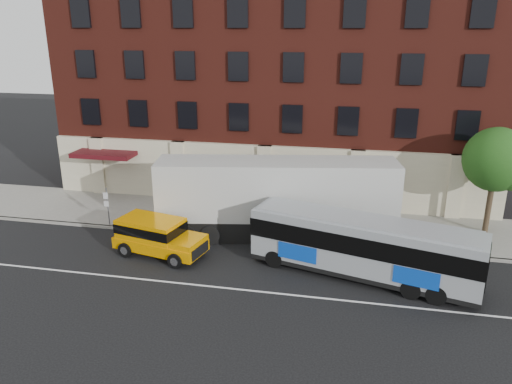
% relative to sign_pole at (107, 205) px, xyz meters
% --- Properties ---
extents(ground, '(120.00, 120.00, 0.00)m').
position_rel_sign_pole_xyz_m(ground, '(8.50, -6.15, -1.45)').
color(ground, black).
rests_on(ground, ground).
extents(sidewalk, '(60.00, 6.00, 0.15)m').
position_rel_sign_pole_xyz_m(sidewalk, '(8.50, 2.85, -1.38)').
color(sidewalk, '#9C988E').
rests_on(sidewalk, ground).
extents(kerb, '(60.00, 0.25, 0.15)m').
position_rel_sign_pole_xyz_m(kerb, '(8.50, -0.15, -1.38)').
color(kerb, '#9C988E').
rests_on(kerb, ground).
extents(lane_line, '(60.00, 0.12, 0.01)m').
position_rel_sign_pole_xyz_m(lane_line, '(8.50, -5.65, -1.45)').
color(lane_line, white).
rests_on(lane_line, ground).
extents(building, '(30.00, 12.10, 15.00)m').
position_rel_sign_pole_xyz_m(building, '(8.49, 10.77, 6.13)').
color(building, '#561C14').
rests_on(building, sidewalk).
extents(sign_pole, '(0.30, 0.20, 2.50)m').
position_rel_sign_pole_xyz_m(sign_pole, '(0.00, 0.00, 0.00)').
color(sign_pole, slate).
rests_on(sign_pole, ground).
extents(street_tree, '(3.60, 3.60, 6.20)m').
position_rel_sign_pole_xyz_m(street_tree, '(22.04, 3.34, 2.96)').
color(street_tree, '#312518').
rests_on(street_tree, sidewalk).
extents(city_bus, '(11.17, 5.13, 3.00)m').
position_rel_sign_pole_xyz_m(city_bus, '(14.95, -3.21, 0.20)').
color(city_bus, '#909499').
rests_on(city_bus, ground).
extents(yellow_suv, '(5.25, 3.04, 1.95)m').
position_rel_sign_pole_xyz_m(yellow_suv, '(4.27, -2.86, -0.33)').
color(yellow_suv, orange).
rests_on(yellow_suv, ground).
extents(shipping_container, '(13.71, 5.02, 4.48)m').
position_rel_sign_pole_xyz_m(shipping_container, '(10.09, 0.86, 0.76)').
color(shipping_container, black).
rests_on(shipping_container, ground).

